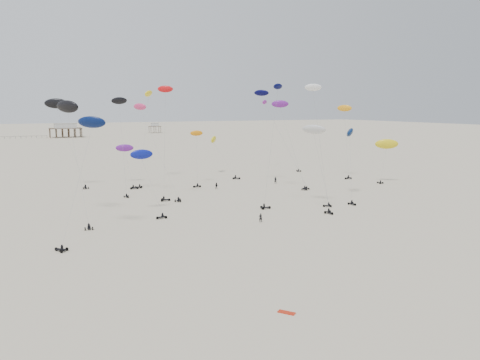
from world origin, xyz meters
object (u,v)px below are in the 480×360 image
rig_0 (350,145)px  rig_9 (146,168)px  rig_4 (121,120)px  pavilion_small (155,128)px  pavilion_main (66,131)px  spectator_0 (261,222)px

rig_0 → rig_9: bearing=-7.9°
rig_4 → pavilion_small: bearing=-115.9°
rig_0 → rig_4: bearing=-33.0°
rig_9 → rig_4: bearing=-15.3°
pavilion_main → rig_9: bearing=-91.2°
pavilion_main → rig_4: rig_4 is taller
pavilion_main → rig_9: rig_9 is taller
pavilion_small → rig_0: 286.54m
pavilion_small → spectator_0: pavilion_small is taller
pavilion_small → rig_0: size_ratio=0.52×
pavilion_main → spectator_0: bearing=-87.6°
pavilion_small → rig_0: (-28.97, -284.94, 8.63)m
rig_4 → rig_9: bearing=80.9°
pavilion_main → rig_0: rig_0 is taller
rig_4 → spectator_0: 46.19m
pavilion_main → pavilion_small: 76.16m
rig_9 → rig_0: bearing=-110.2°
pavilion_main → spectator_0: size_ratio=11.02×
pavilion_main → pavilion_small: pavilion_main is taller
pavilion_main → pavilion_small: bearing=23.2°
pavilion_main → pavilion_small: size_ratio=2.33×
pavilion_main → spectator_0: 268.05m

